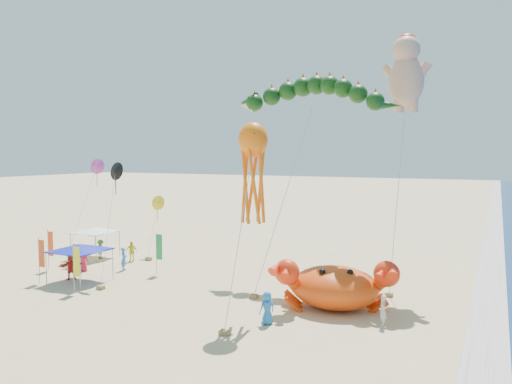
# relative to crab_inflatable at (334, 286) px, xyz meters

# --- Properties ---
(ground) EXTENTS (320.00, 320.00, 0.00)m
(ground) POSITION_rel_crab_inflatable_xyz_m (-3.89, -0.28, -1.35)
(ground) COLOR #D1B784
(ground) RESTS_ON ground
(foam_strip) EXTENTS (320.00, 320.00, 0.00)m
(foam_strip) POSITION_rel_crab_inflatable_xyz_m (8.11, -0.28, -1.35)
(foam_strip) COLOR silver
(foam_strip) RESTS_ON ground
(crab_inflatable) EXTENTS (7.01, 5.86, 3.07)m
(crab_inflatable) POSITION_rel_crab_inflatable_xyz_m (0.00, 0.00, 0.00)
(crab_inflatable) COLOR #E3430B
(crab_inflatable) RESTS_ON ground
(dragon_kite) EXTENTS (11.84, 7.88, 14.10)m
(dragon_kite) POSITION_rel_crab_inflatable_xyz_m (-3.65, 5.77, 11.45)
(dragon_kite) COLOR #0E330E
(dragon_kite) RESTS_ON ground
(cherub_kite) EXTENTS (2.35, 4.59, 16.95)m
(cherub_kite) POSITION_rel_crab_inflatable_xyz_m (2.59, 7.22, 13.14)
(cherub_kite) COLOR #DFA488
(cherub_kite) RESTS_ON ground
(octopus_kite) EXTENTS (1.65, 4.36, 10.73)m
(octopus_kite) POSITION_rel_crab_inflatable_xyz_m (-3.74, -3.07, 7.02)
(octopus_kite) COLOR orange
(octopus_kite) RESTS_ON ground
(canopy_blue) EXTENTS (3.69, 3.69, 2.71)m
(canopy_blue) POSITION_rel_crab_inflatable_xyz_m (-17.87, -1.91, 1.09)
(canopy_blue) COLOR gray
(canopy_blue) RESTS_ON ground
(canopy_white) EXTENTS (3.42, 3.42, 2.71)m
(canopy_white) POSITION_rel_crab_inflatable_xyz_m (-22.88, 4.79, 1.09)
(canopy_white) COLOR gray
(canopy_white) RESTS_ON ground
(feather_flags) EXTENTS (8.90, 6.45, 3.20)m
(feather_flags) POSITION_rel_crab_inflatable_xyz_m (-18.12, -1.45, 0.66)
(feather_flags) COLOR gray
(feather_flags) RESTS_ON ground
(beachgoers) EXTENTS (26.06, 9.87, 1.87)m
(beachgoers) POSITION_rel_crab_inflatable_xyz_m (-16.81, 0.62, -0.46)
(beachgoers) COLOR yellow
(beachgoers) RESTS_ON ground
(small_kites) EXTENTS (7.48, 11.72, 8.63)m
(small_kites) POSITION_rel_crab_inflatable_xyz_m (-18.87, 3.73, 4.77)
(small_kites) COLOR yellow
(small_kites) RESTS_ON ground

